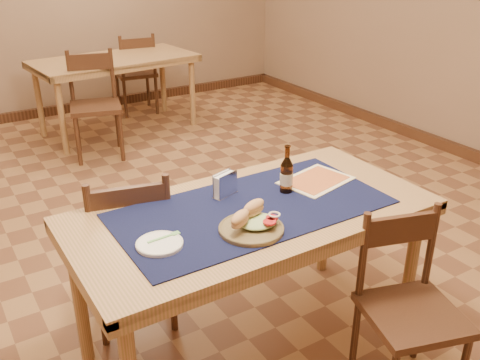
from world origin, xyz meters
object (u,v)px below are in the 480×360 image
chair_main_near (408,305)px  sandwich_plate (252,224)px  main_table (252,225)px  beer_bottle (286,175)px  back_table (115,66)px  chair_main_far (130,246)px  napkin_holder (225,185)px

chair_main_near → sandwich_plate: bearing=142.6°
main_table → sandwich_plate: bearing=-123.0°
beer_bottle → back_table: bearing=83.8°
sandwich_plate → beer_bottle: size_ratio=1.17×
chair_main_near → chair_main_far: bearing=129.3°
main_table → chair_main_far: chair_main_far is taller
main_table → chair_main_near: (0.42, -0.56, -0.24)m
sandwich_plate → napkin_holder: (0.07, 0.33, 0.03)m
main_table → chair_main_near: 0.75m
chair_main_near → napkin_holder: napkin_holder is taller
main_table → napkin_holder: 0.22m
back_table → chair_main_near: size_ratio=1.97×
chair_main_far → sandwich_plate: chair_main_far is taller
sandwich_plate → beer_bottle: (0.33, 0.22, 0.06)m
main_table → back_table: 3.42m
chair_main_far → napkin_holder: 0.59m
sandwich_plate → napkin_holder: size_ratio=1.95×
main_table → chair_main_far: bearing=132.1°
main_table → back_table: bearing=80.2°
chair_main_far → beer_bottle: size_ratio=3.84×
chair_main_far → beer_bottle: 0.85m
sandwich_plate → beer_bottle: beer_bottle is taller
back_table → sandwich_plate: sandwich_plate is taller
beer_bottle → napkin_holder: 0.29m
back_table → chair_main_far: chair_main_far is taller
main_table → chair_main_far: 0.65m
back_table → sandwich_plate: (-0.69, -3.53, 0.12)m
chair_main_near → beer_bottle: 0.77m
chair_main_far → sandwich_plate: 0.77m
main_table → napkin_holder: napkin_holder is taller
back_table → beer_bottle: (-0.36, -3.32, 0.17)m
chair_main_far → chair_main_near: chair_main_far is taller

